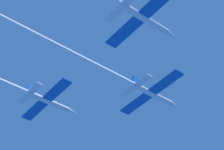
{
  "coord_description": "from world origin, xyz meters",
  "views": [
    {
      "loc": [
        60.98,
        -58.71,
        -65.99
      ],
      "look_at": [
        0.26,
        -11.46,
        -0.38
      ],
      "focal_mm": 69.07,
      "sensor_mm": 36.0,
      "label": 1
    }
  ],
  "objects": [
    {
      "name": "jet_lead",
      "position": [
        1.01,
        -15.85,
        -0.79
      ],
      "size": [
        20.66,
        60.7,
        3.42
      ],
      "color": "silver"
    }
  ]
}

